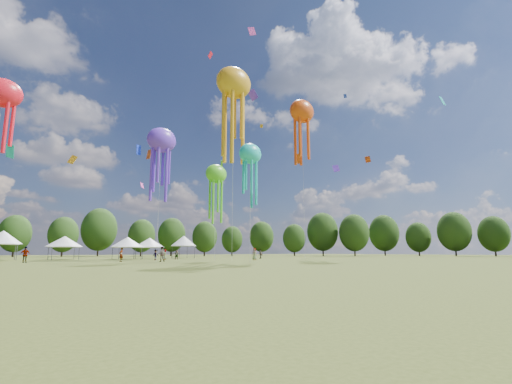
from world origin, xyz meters
TOP-DOWN VIEW (x-y plane):
  - ground at (0.00, 0.00)m, footprint 300.00×300.00m
  - spectator_near at (-3.03, 35.10)m, footprint 1.07×0.95m
  - spectators_far at (2.94, 42.66)m, footprint 37.20×12.29m
  - festival_tents at (-4.02, 54.72)m, footprint 33.73×8.95m
  - show_kites at (5.14, 37.79)m, footprint 50.17×25.05m
  - small_kites at (1.69, 43.09)m, footprint 69.36×67.34m
  - treeline at (-3.87, 62.51)m, footprint 201.57×95.24m

SIDE VIEW (x-z plane):
  - ground at x=0.00m, z-range 0.00..0.00m
  - spectators_far at x=2.94m, z-range -0.06..1.72m
  - spectator_near at x=-3.03m, z-range 0.00..1.85m
  - festival_tents at x=-4.02m, z-range 0.82..5.16m
  - treeline at x=-3.87m, z-range -0.17..13.26m
  - show_kites at x=5.14m, z-range 5.90..35.38m
  - small_kites at x=1.69m, z-range 5.80..52.14m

